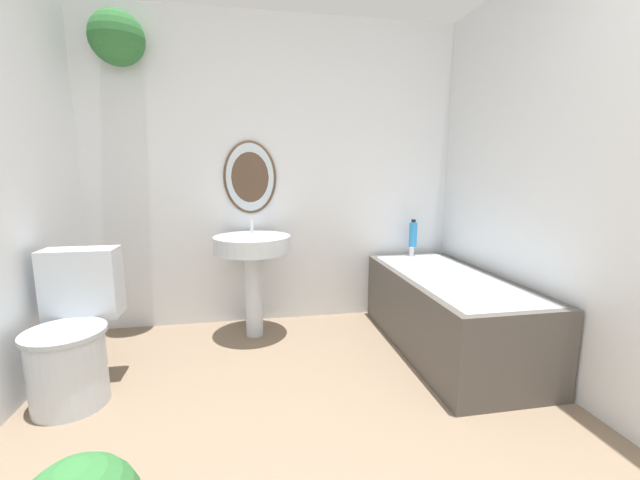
% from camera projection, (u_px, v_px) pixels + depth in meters
% --- Properties ---
extents(wall_back, '(3.01, 0.36, 2.40)m').
position_uv_depth(wall_back, '(263.00, 162.00, 3.09)').
color(wall_back, silver).
rests_on(wall_back, ground_plane).
extents(wall_right, '(0.06, 2.83, 2.40)m').
position_uv_depth(wall_right, '(579.00, 174.00, 2.05)').
color(wall_right, silver).
rests_on(wall_right, ground_plane).
extents(toilet, '(0.40, 0.57, 0.79)m').
position_uv_depth(toilet, '(73.00, 337.00, 2.11)').
color(toilet, silver).
rests_on(toilet, ground_plane).
extents(pedestal_sink, '(0.55, 0.55, 0.86)m').
position_uv_depth(pedestal_sink, '(253.00, 256.00, 2.86)').
color(pedestal_sink, silver).
rests_on(pedestal_sink, ground_plane).
extents(bathtub, '(0.67, 1.48, 0.60)m').
position_uv_depth(bathtub, '(448.00, 311.00, 2.69)').
color(bathtub, '#4C4742').
rests_on(bathtub, ground_plane).
extents(shampoo_bottle, '(0.07, 0.07, 0.23)m').
position_uv_depth(shampoo_bottle, '(413.00, 234.00, 3.28)').
color(shampoo_bottle, '#2D84C6').
rests_on(shampoo_bottle, bathtub).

